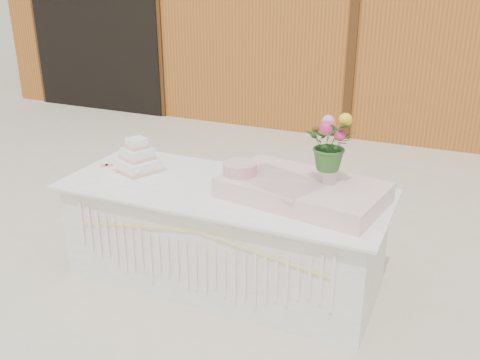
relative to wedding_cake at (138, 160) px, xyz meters
name	(u,v)px	position (x,y,z in m)	size (l,w,h in m)	color
ground	(225,278)	(0.76, -0.05, -0.86)	(80.00, 80.00, 0.00)	beige
barn	(381,5)	(0.75, 5.95, 0.82)	(12.60, 4.60, 3.30)	#AB6023
cake_table	(224,235)	(0.76, -0.05, -0.47)	(2.40, 1.00, 0.77)	white
wedding_cake	(138,160)	(0.00, 0.00, 0.00)	(0.39, 0.39, 0.27)	white
pink_cake_stand	(240,176)	(0.90, -0.07, 0.03)	(0.31, 0.31, 0.22)	silver
satin_runner	(303,190)	(1.35, -0.01, -0.02)	(1.09, 0.63, 0.14)	beige
flower_vase	(330,173)	(1.52, 0.03, 0.12)	(0.10, 0.10, 0.14)	#ABABAF
bouquet	(332,137)	(1.52, 0.03, 0.37)	(0.32, 0.28, 0.36)	#2F5C25
loose_flowers	(116,163)	(-0.26, 0.06, -0.08)	(0.13, 0.32, 0.02)	pink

